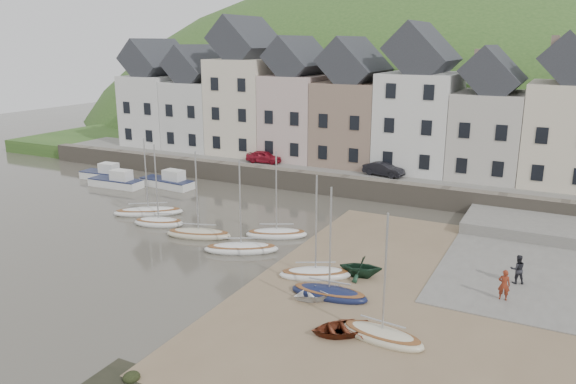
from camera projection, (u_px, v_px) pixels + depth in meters
The scene contains 26 objects.
ground at pixel (244, 261), 34.63m from camera, with size 160.00×160.00×0.00m, color #4D483C.
quay_land at pixel (394, 157), 61.95m from camera, with size 90.00×30.00×1.50m, color #315421.
quay_street at pixel (358, 171), 51.85m from camera, with size 70.00×7.00×0.10m, color slate.
seawall at pixel (345, 186), 49.01m from camera, with size 70.00×1.20×1.80m, color slate.
beach at pixel (420, 295), 29.79m from camera, with size 18.00×26.00×0.06m, color #776348.
slipway at pixel (515, 258), 34.91m from camera, with size 8.00×18.00×0.12m, color slate.
hillside at pixel (408, 235), 93.11m from camera, with size 134.40×84.00×84.00m.
townhouse_terrace at pixel (391, 106), 52.59m from camera, with size 61.05×8.00×13.93m.
sailboat_0 at pixel (149, 211), 43.82m from camera, with size 5.34×4.27×6.32m.
sailboat_1 at pixel (159, 222), 41.25m from camera, with size 4.04×2.66×6.32m.
sailboat_2 at pixel (199, 234), 38.74m from camera, with size 4.90×2.84×6.32m.
sailboat_3 at pixel (277, 233), 38.78m from camera, with size 4.52×3.29×6.32m.
sailboat_4 at pixel (241, 248), 36.02m from camera, with size 4.98×3.59×6.32m.
sailboat_5 at pixel (329, 293), 29.57m from camera, with size 4.36×1.80×6.32m.
sailboat_6 at pixel (315, 273), 32.06m from camera, with size 4.41×3.29×6.32m.
sailboat_7 at pixel (382, 335), 25.28m from camera, with size 4.16×1.94×6.32m.
motorboat_0 at pixel (105, 174), 55.08m from camera, with size 4.99×2.10×1.70m.
motorboat_1 at pixel (117, 181), 52.13m from camera, with size 5.39×1.99×1.70m.
motorboat_2 at pixel (168, 181), 52.06m from camera, with size 5.64×2.18×1.70m.
rowboat_white at pixel (318, 293), 29.38m from camera, with size 2.02×2.82×0.58m, color white.
rowboat_green at pixel (361, 266), 31.93m from camera, with size 2.10×2.44×1.28m, color #173422.
rowboat_red at pixel (341, 328), 25.72m from camera, with size 2.05×2.87×0.60m, color #622815.
person_red at pixel (504, 285), 28.92m from camera, with size 0.61×0.40×1.67m, color maroon.
person_dark at pixel (518, 269), 30.91m from camera, with size 0.81×0.63×1.68m, color #232328.
car_left at pixel (264, 157), 55.02m from camera, with size 1.44×3.57×1.22m, color maroon.
car_right at pixel (384, 169), 49.63m from camera, with size 1.30×3.72×1.22m, color black.
Camera 1 is at (17.11, -27.55, 13.16)m, focal length 34.64 mm.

